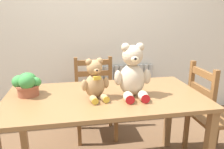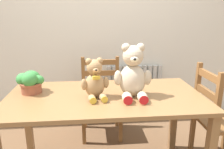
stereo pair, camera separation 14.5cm
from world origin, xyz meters
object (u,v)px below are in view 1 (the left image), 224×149
wooden_chair_side (210,115)px  teddy_bear_right (133,74)px  wooden_chair_behind (95,97)px  teddy_bear_left (95,81)px  potted_plant (27,84)px

wooden_chair_side → teddy_bear_right: teddy_bear_right is taller
wooden_chair_behind → teddy_bear_right: size_ratio=2.17×
wooden_chair_side → teddy_bear_right: bearing=-81.6°
wooden_chair_behind → teddy_bear_left: (-0.08, -0.79, 0.44)m
wooden_chair_side → teddy_bear_left: bearing=-83.9°
wooden_chair_side → teddy_bear_left: teddy_bear_left is taller
teddy_bear_left → teddy_bear_right: 0.29m
teddy_bear_left → wooden_chair_behind: bearing=-106.0°
wooden_chair_side → teddy_bear_left: (-1.11, -0.12, 0.44)m
wooden_chair_side → teddy_bear_right: (-0.82, -0.12, 0.49)m
teddy_bear_right → potted_plant: 0.83m
wooden_chair_behind → potted_plant: bearing=46.3°
wooden_chair_behind → wooden_chair_side: 1.23m
potted_plant → wooden_chair_side: bearing=-1.4°
potted_plant → wooden_chair_behind: bearing=46.3°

